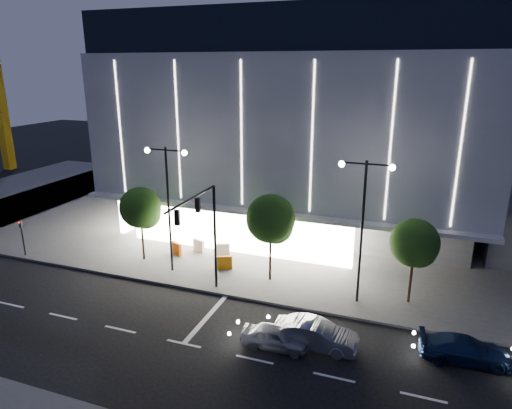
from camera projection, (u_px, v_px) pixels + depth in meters
The scene contains 17 objects.
ground at pixel (166, 322), 26.16m from camera, with size 160.00×160.00×0.00m, color black.
sidewalk_museum at pixel (332, 211), 46.07m from camera, with size 70.00×40.00×0.15m, color #474747.
museum at pixel (312, 120), 42.53m from camera, with size 30.00×25.80×18.00m.
traffic_mast at pixel (204, 224), 27.37m from camera, with size 0.33×5.89×7.07m.
street_lamp_west at pixel (168, 192), 30.80m from camera, with size 3.16×0.36×9.00m.
street_lamp_east at pixel (363, 212), 26.54m from camera, with size 3.16×0.36×9.00m.
ped_signal_far at pixel (22, 234), 34.56m from camera, with size 0.22×0.24×3.00m.
tree_left at pixel (141, 210), 33.25m from camera, with size 3.02×3.02×5.72m.
tree_mid at pixel (271, 221), 29.89m from camera, with size 3.25×3.25×6.15m.
tree_right at pixel (415, 245), 27.08m from camera, with size 2.91×2.91×5.51m.
car_lead at pixel (275, 337), 23.67m from camera, with size 1.45×3.61×1.23m, color #94959B.
car_second at pixel (315, 335), 23.68m from camera, with size 1.54×4.43×1.46m, color #979A9E.
car_third at pixel (465, 350), 22.58m from camera, with size 1.78×4.37×1.27m, color #14254B.
barrier_a at pixel (176, 249), 35.03m from camera, with size 1.10×0.25×1.00m, color #C8500B.
barrier_b at pixel (223, 250), 34.80m from camera, with size 1.10×0.25×1.00m, color silver.
barrier_c at pixel (225, 263), 32.53m from camera, with size 1.10×0.25×1.00m, color #C96E0B.
barrier_d at pixel (199, 246), 35.59m from camera, with size 1.10×0.25×1.00m, color #B8B8B8.
Camera 1 is at (12.77, -19.88, 14.12)m, focal length 32.00 mm.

